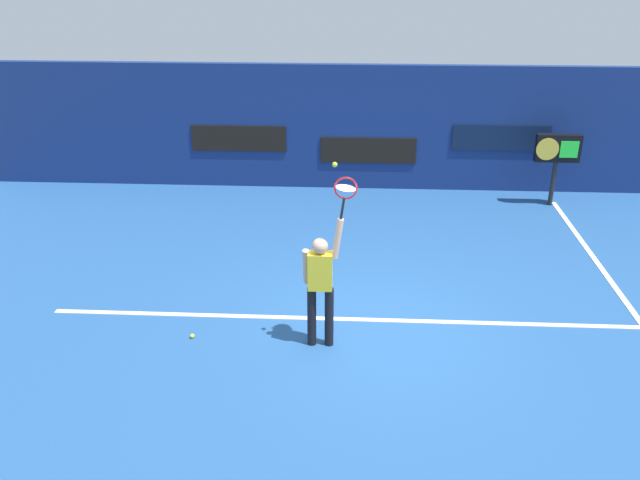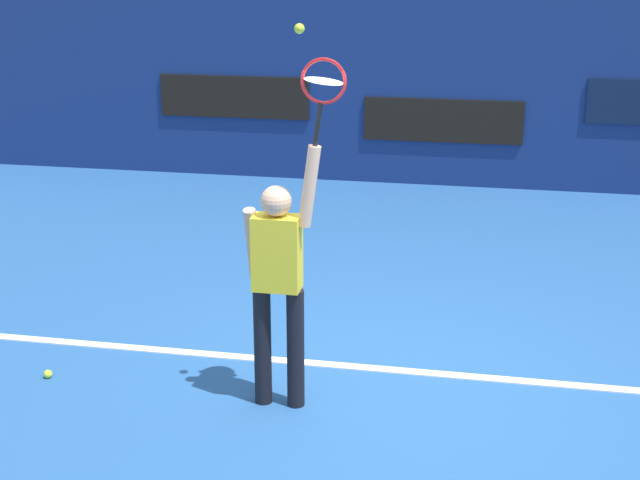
{
  "view_description": "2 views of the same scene",
  "coord_description": "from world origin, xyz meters",
  "px_view_note": "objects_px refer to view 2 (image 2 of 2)",
  "views": [
    {
      "loc": [
        -0.3,
        -8.82,
        5.44
      ],
      "look_at": [
        -0.77,
        -0.21,
        1.54
      ],
      "focal_mm": 37.77,
      "sensor_mm": 36.0,
      "label": 1
    },
    {
      "loc": [
        0.74,
        -6.51,
        3.32
      ],
      "look_at": [
        -0.49,
        -0.24,
        1.23
      ],
      "focal_mm": 51.56,
      "sensor_mm": 36.0,
      "label": 2
    }
  ],
  "objects_px": {
    "tennis_player": "(278,277)",
    "tennis_ball": "(299,29)",
    "tennis_racket": "(323,86)",
    "spare_ball": "(48,374)"
  },
  "relations": [
    {
      "from": "tennis_racket",
      "to": "tennis_ball",
      "type": "relative_size",
      "value": 9.12
    },
    {
      "from": "tennis_racket",
      "to": "tennis_ball",
      "type": "xyz_separation_m",
      "value": [
        -0.14,
        -0.08,
        0.38
      ]
    },
    {
      "from": "tennis_racket",
      "to": "spare_ball",
      "type": "xyz_separation_m",
      "value": [
        -2.24,
        0.05,
        -2.36
      ]
    },
    {
      "from": "tennis_player",
      "to": "spare_ball",
      "type": "distance_m",
      "value": 2.14
    },
    {
      "from": "tennis_racket",
      "to": "tennis_ball",
      "type": "distance_m",
      "value": 0.41
    },
    {
      "from": "tennis_player",
      "to": "tennis_ball",
      "type": "relative_size",
      "value": 29.28
    },
    {
      "from": "tennis_ball",
      "to": "tennis_player",
      "type": "bearing_deg",
      "value": 155.46
    },
    {
      "from": "tennis_player",
      "to": "spare_ball",
      "type": "height_order",
      "value": "tennis_player"
    },
    {
      "from": "spare_ball",
      "to": "tennis_ball",
      "type": "bearing_deg",
      "value": -3.72
    },
    {
      "from": "tennis_racket",
      "to": "tennis_player",
      "type": "bearing_deg",
      "value": 179.26
    }
  ]
}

